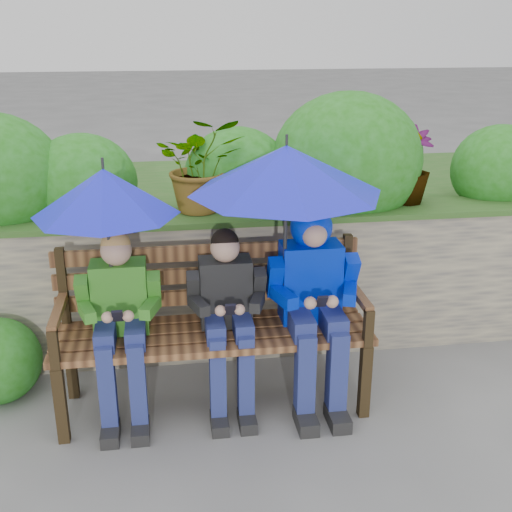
{
  "coord_description": "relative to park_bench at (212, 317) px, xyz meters",
  "views": [
    {
      "loc": [
        -0.52,
        -3.46,
        2.26
      ],
      "look_at": [
        0.0,
        0.1,
        0.95
      ],
      "focal_mm": 45.0,
      "sensor_mm": 36.0,
      "label": 1
    }
  ],
  "objects": [
    {
      "name": "ground",
      "position": [
        0.27,
        -0.09,
        -0.57
      ],
      "size": [
        60.0,
        60.0,
        0.0
      ],
      "primitive_type": "plane",
      "color": "#5E5E5E",
      "rests_on": "ground"
    },
    {
      "name": "garden_backdrop",
      "position": [
        0.26,
        1.52,
        0.03
      ],
      "size": [
        8.0,
        2.88,
        1.86
      ],
      "color": "#5F5B56",
      "rests_on": "ground"
    },
    {
      "name": "park_bench",
      "position": [
        0.0,
        0.0,
        0.0
      ],
      "size": [
        1.9,
        0.56,
        1.0
      ],
      "color": "black",
      "rests_on": "ground"
    },
    {
      "name": "boy_left",
      "position": [
        -0.54,
        -0.09,
        0.09
      ],
      "size": [
        0.48,
        0.56,
        1.15
      ],
      "color": "#37851C",
      "rests_on": "ground"
    },
    {
      "name": "boy_middle",
      "position": [
        0.09,
        -0.09,
        0.08
      ],
      "size": [
        0.47,
        0.54,
        1.13
      ],
      "color": "black",
      "rests_on": "ground"
    },
    {
      "name": "boy_right",
      "position": [
        0.61,
        -0.08,
        0.17
      ],
      "size": [
        0.55,
        0.66,
        1.24
      ],
      "color": "#000DC2",
      "rests_on": "ground"
    },
    {
      "name": "umbrella_left",
      "position": [
        -0.57,
        -0.05,
        0.82
      ],
      "size": [
        0.82,
        0.82,
        0.84
      ],
      "color": "#151CDD",
      "rests_on": "ground"
    },
    {
      "name": "umbrella_right",
      "position": [
        0.44,
        -0.05,
        0.91
      ],
      "size": [
        1.13,
        1.13,
        0.93
      ],
      "color": "#151CDD",
      "rests_on": "ground"
    }
  ]
}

